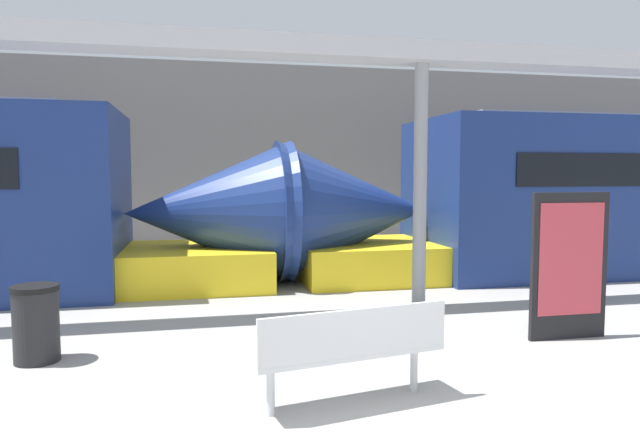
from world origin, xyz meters
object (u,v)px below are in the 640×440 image
bench_near (350,346)px  support_column_near (420,187)px  poster_board (569,265)px  trash_bin (36,323)px

bench_near → support_column_near: size_ratio=0.49×
poster_board → support_column_near: bearing=120.4°
bench_near → poster_board: poster_board is taller
bench_near → support_column_near: (1.99, 3.37, 1.28)m
support_column_near → poster_board: bearing=-59.6°
bench_near → trash_bin: (-2.98, 1.86, -0.12)m
trash_bin → support_column_near: (4.97, 1.50, 1.40)m
poster_board → support_column_near: support_column_near is taller
trash_bin → bench_near: bearing=-32.0°
bench_near → poster_board: size_ratio=1.00×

